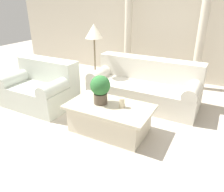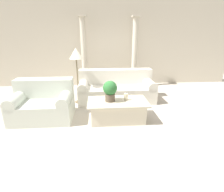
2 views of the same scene
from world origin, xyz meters
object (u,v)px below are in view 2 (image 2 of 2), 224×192
(sofa_long, at_px, (116,88))
(coffee_table, at_px, (118,110))
(floor_lamp, at_px, (76,56))
(loveseat, at_px, (43,103))
(potted_plant, at_px, (110,90))

(sofa_long, height_order, coffee_table, sofa_long)
(floor_lamp, bearing_deg, loveseat, -127.99)
(sofa_long, relative_size, coffee_table, 1.63)
(sofa_long, height_order, floor_lamp, floor_lamp)
(coffee_table, relative_size, floor_lamp, 0.88)
(floor_lamp, bearing_deg, potted_plant, -54.53)
(loveseat, bearing_deg, coffee_table, -8.69)
(sofa_long, distance_m, coffee_table, 1.38)
(sofa_long, relative_size, floor_lamp, 1.42)
(loveseat, bearing_deg, sofa_long, 30.18)
(sofa_long, xyz_separation_m, potted_plant, (-0.28, -1.35, 0.38))
(sofa_long, bearing_deg, floor_lamp, -172.67)
(loveseat, relative_size, coffee_table, 0.99)
(loveseat, bearing_deg, floor_lamp, 52.01)
(potted_plant, bearing_deg, coffee_table, -4.95)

